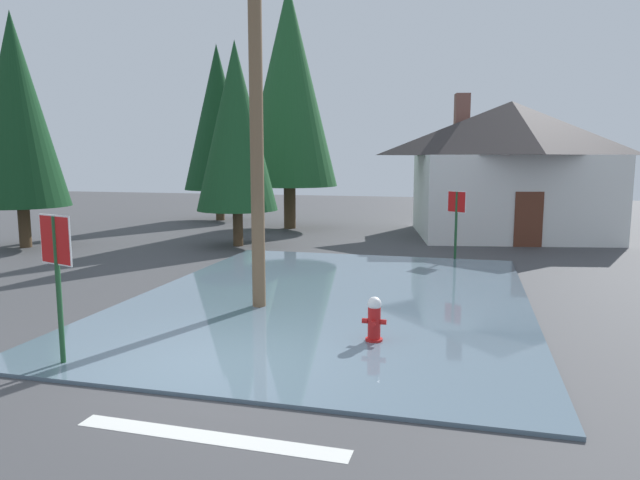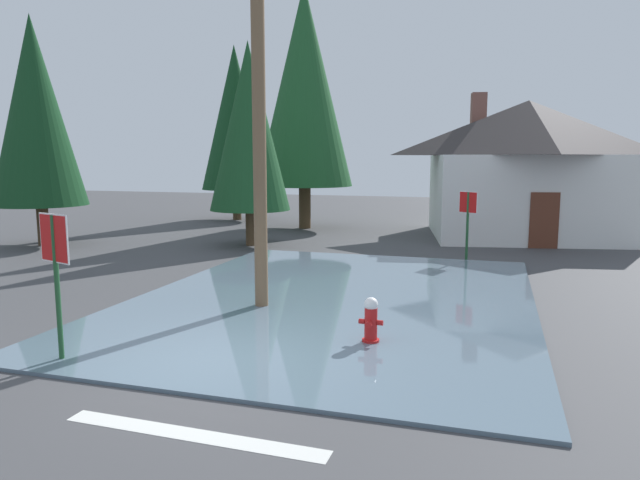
# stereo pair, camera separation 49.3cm
# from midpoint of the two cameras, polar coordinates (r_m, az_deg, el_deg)

# --- Properties ---
(ground_plane) EXTENTS (80.00, 80.00, 0.10)m
(ground_plane) POSITION_cam_midpoint_polar(r_m,az_deg,el_deg) (9.43, -11.75, -12.28)
(ground_plane) COLOR #424244
(flood_puddle) EXTENTS (8.69, 11.67, 0.06)m
(flood_puddle) POSITION_cam_midpoint_polar(r_m,az_deg,el_deg) (13.29, 0.07, -5.72)
(flood_puddle) COLOR slate
(flood_puddle) RESTS_ON ground
(lane_stop_bar) EXTENTS (3.36, 0.37, 0.01)m
(lane_stop_bar) POSITION_cam_midpoint_polar(r_m,az_deg,el_deg) (7.22, -12.90, -18.45)
(lane_stop_bar) COLOR silver
(lane_stop_bar) RESTS_ON ground
(stop_sign_near) EXTENTS (0.72, 0.26, 2.36)m
(stop_sign_near) POSITION_cam_midpoint_polar(r_m,az_deg,el_deg) (9.70, -25.88, -1.70)
(stop_sign_near) COLOR #1E4C28
(stop_sign_near) RESTS_ON ground
(fire_hydrant) EXTENTS (0.42, 0.36, 0.84)m
(fire_hydrant) POSITION_cam_midpoint_polar(r_m,az_deg,el_deg) (10.09, 3.96, -7.98)
(fire_hydrant) COLOR red
(fire_hydrant) RESTS_ON ground
(utility_pole) EXTENTS (1.60, 0.28, 9.87)m
(utility_pole) POSITION_cam_midpoint_polar(r_m,az_deg,el_deg) (12.30, -7.58, 16.97)
(utility_pole) COLOR brown
(utility_pole) RESTS_ON ground
(stop_sign_far) EXTENTS (0.56, 0.39, 2.18)m
(stop_sign_far) POSITION_cam_midpoint_polar(r_m,az_deg,el_deg) (18.45, 12.57, 2.74)
(stop_sign_far) COLOR #1E4C28
(stop_sign_far) RESTS_ON ground
(house) EXTENTS (8.80, 8.00, 5.90)m
(house) POSITION_cam_midpoint_polar(r_m,az_deg,el_deg) (24.99, 17.60, 6.91)
(house) COLOR silver
(house) RESTS_ON ground
(pine_tree_tall_left) EXTENTS (2.93, 2.93, 7.32)m
(pine_tree_tall_left) POSITION_cam_midpoint_polar(r_m,az_deg,el_deg) (21.25, -8.97, 10.98)
(pine_tree_tall_left) COLOR #4C3823
(pine_tree_tall_left) RESTS_ON ground
(pine_tree_mid_left) EXTENTS (4.31, 4.31, 10.78)m
(pine_tree_mid_left) POSITION_cam_midpoint_polar(r_m,az_deg,el_deg) (26.53, -3.64, 14.89)
(pine_tree_mid_left) COLOR #4C3823
(pine_tree_mid_left) RESTS_ON ground
(pine_tree_short_left) EXTENTS (3.30, 3.30, 8.24)m
(pine_tree_short_left) POSITION_cam_midpoint_polar(r_m,az_deg,el_deg) (23.40, -28.34, 11.18)
(pine_tree_short_left) COLOR #4C3823
(pine_tree_short_left) RESTS_ON ground
(pine_tree_far_center) EXTENTS (3.54, 3.54, 8.84)m
(pine_tree_far_center) POSITION_cam_midpoint_polar(r_m,az_deg,el_deg) (30.37, -10.51, 11.76)
(pine_tree_far_center) COLOR #4C3823
(pine_tree_far_center) RESTS_ON ground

